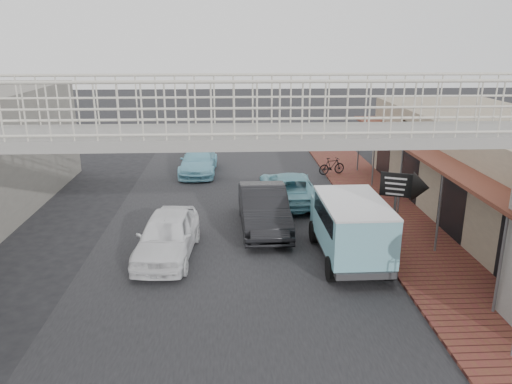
{
  "coord_description": "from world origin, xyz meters",
  "views": [
    {
      "loc": [
        -0.06,
        -14.52,
        7.12
      ],
      "look_at": [
        0.8,
        2.68,
        1.8
      ],
      "focal_mm": 35.0,
      "sensor_mm": 36.0,
      "label": 1
    }
  ],
  "objects": [
    {
      "name": "motorcycle_near",
      "position": [
        5.3,
        2.83,
        0.54
      ],
      "size": [
        1.72,
        0.82,
        0.87
      ],
      "primitive_type": "imported",
      "rotation": [
        0.0,
        0.0,
        1.72
      ],
      "color": "black",
      "rests_on": "sidewalk"
    },
    {
      "name": "road_strip",
      "position": [
        0.0,
        0.0,
        0.01
      ],
      "size": [
        10.0,
        60.0,
        0.01
      ],
      "primitive_type": "cube",
      "color": "black",
      "rests_on": "ground"
    },
    {
      "name": "arrow_sign",
      "position": [
        6.12,
        1.08,
        2.36
      ],
      "size": [
        1.69,
        1.14,
        2.8
      ],
      "rotation": [
        0.0,
        0.0,
        -0.39
      ],
      "color": "#59595B",
      "rests_on": "sidewalk"
    },
    {
      "name": "sidewalk",
      "position": [
        6.5,
        3.0,
        0.05
      ],
      "size": [
        3.0,
        40.0,
        0.1
      ],
      "primitive_type": "cube",
      "color": "brown",
      "rests_on": "ground"
    },
    {
      "name": "shophouse_row",
      "position": [
        10.97,
        4.0,
        2.01
      ],
      "size": [
        7.2,
        18.0,
        4.0
      ],
      "color": "gray",
      "rests_on": "ground"
    },
    {
      "name": "motorcycle_far",
      "position": [
        5.3,
        11.21,
        0.56
      ],
      "size": [
        1.58,
        0.88,
        0.92
      ],
      "primitive_type": "imported",
      "rotation": [
        0.0,
        0.0,
        1.89
      ],
      "color": "black",
      "rests_on": "sidewalk"
    },
    {
      "name": "dark_sedan",
      "position": [
        1.14,
        3.66,
        0.83
      ],
      "size": [
        1.92,
        5.07,
        1.65
      ],
      "primitive_type": "imported",
      "rotation": [
        0.0,
        0.0,
        0.03
      ],
      "color": "black",
      "rests_on": "ground"
    },
    {
      "name": "footbridge",
      "position": [
        0.0,
        -4.0,
        3.18
      ],
      "size": [
        16.4,
        2.4,
        6.34
      ],
      "color": "gray",
      "rests_on": "ground"
    },
    {
      "name": "ground",
      "position": [
        0.0,
        0.0,
        0.0
      ],
      "size": [
        120.0,
        120.0,
        0.0
      ],
      "primitive_type": "plane",
      "color": "black",
      "rests_on": "ground"
    },
    {
      "name": "angkot_curb",
      "position": [
        2.5,
        6.89,
        0.69
      ],
      "size": [
        2.55,
        5.06,
        1.37
      ],
      "primitive_type": "imported",
      "rotation": [
        0.0,
        0.0,
        3.2
      ],
      "color": "#77BFCE",
      "rests_on": "ground"
    },
    {
      "name": "angkot_far",
      "position": [
        -1.88,
        12.25,
        0.67
      ],
      "size": [
        2.02,
        4.69,
        1.35
      ],
      "primitive_type": "imported",
      "rotation": [
        0.0,
        0.0,
        -0.03
      ],
      "color": "#7FC7DD",
      "rests_on": "ground"
    },
    {
      "name": "angkot_van",
      "position": [
        3.8,
        0.6,
        1.38
      ],
      "size": [
        2.09,
        4.46,
        2.17
      ],
      "rotation": [
        0.0,
        0.0,
        0.01
      ],
      "color": "black",
      "rests_on": "ground"
    },
    {
      "name": "white_hatchback",
      "position": [
        -2.28,
        1.23,
        0.76
      ],
      "size": [
        2.13,
        4.6,
        1.52
      ],
      "primitive_type": "imported",
      "rotation": [
        0.0,
        0.0,
        -0.08
      ],
      "color": "white",
      "rests_on": "ground"
    }
  ]
}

